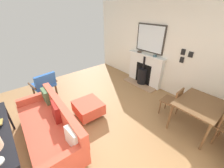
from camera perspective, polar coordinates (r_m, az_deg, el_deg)
The scene contains 12 objects.
ground_plane at distance 3.80m, azimuth -10.47°, elevation -13.14°, with size 5.57×5.59×0.01m, color olive.
wall_left at distance 4.90m, azimuth 17.98°, elevation 14.13°, with size 0.12×5.59×2.72m, color silver.
fireplace at distance 5.17m, azimuth 13.05°, elevation 5.21°, with size 0.52×1.42×1.10m.
mirror_over_mantel at distance 4.92m, azimuth 15.30°, elevation 17.44°, with size 0.04×1.05×0.89m.
mantel_bowl_near at distance 5.14m, azimuth 11.19°, elevation 12.87°, with size 0.15×0.15×0.05m.
mantel_bowl_far at distance 4.78m, azimuth 17.13°, elevation 10.95°, with size 0.12×0.12×0.06m.
sofa at distance 3.27m, azimuth -23.86°, elevation -15.51°, with size 0.89×2.13×0.82m.
ottoman at distance 3.70m, azimuth -9.62°, elevation -9.46°, with size 0.68×0.70×0.39m.
armchair_accent at distance 4.71m, azimuth -25.99°, elevation 0.23°, with size 0.75×0.68×0.83m.
dining_table at distance 3.59m, azimuth 32.11°, elevation -7.78°, with size 1.02×0.83×0.72m.
dining_chair_near_fireplace at distance 3.80m, azimuth 23.97°, elevation -6.06°, with size 0.42×0.42×0.82m.
photo_gallery_row at distance 4.42m, azimuth 27.69°, elevation 10.27°, with size 0.02×0.32×0.39m.
Camera 1 is at (1.24, 2.55, 2.52)m, focal length 22.37 mm.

